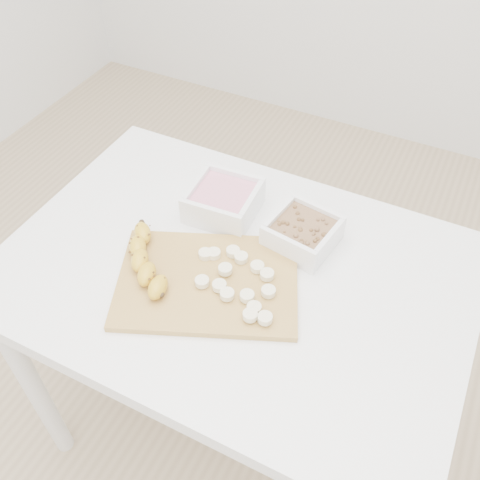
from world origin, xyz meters
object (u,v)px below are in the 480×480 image
at_px(bowl_yogurt, 224,200).
at_px(cutting_board, 208,282).
at_px(bowl_granola, 303,232).
at_px(banana, 147,261).
at_px(table, 234,296).

distance_m(bowl_yogurt, cutting_board, 0.22).
xyz_separation_m(bowl_granola, banana, (-0.26, -0.22, -0.00)).
distance_m(table, banana, 0.22).
height_order(bowl_yogurt, bowl_granola, bowl_yogurt).
height_order(table, banana, banana).
bearing_deg(cutting_board, bowl_yogurt, 108.90).
distance_m(table, bowl_granola, 0.21).
xyz_separation_m(table, banana, (-0.16, -0.09, 0.13)).
bearing_deg(banana, cutting_board, -21.46).
distance_m(bowl_yogurt, bowl_granola, 0.20).
distance_m(table, cutting_board, 0.12).
xyz_separation_m(table, bowl_granola, (0.10, 0.14, 0.13)).
distance_m(bowl_yogurt, banana, 0.24).
bearing_deg(table, bowl_yogurt, 124.37).
distance_m(cutting_board, banana, 0.13).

